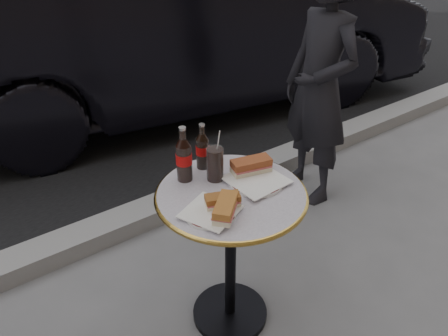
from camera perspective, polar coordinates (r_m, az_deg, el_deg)
ground at (r=2.26m, az=0.78°, el=-18.54°), size 80.00×80.00×0.00m
curb at (r=2.80m, az=-10.26°, el=-6.00°), size 40.00×0.20×0.12m
bistro_table at (r=1.99m, az=0.86°, el=-11.79°), size 0.62×0.62×0.73m
plate_left at (r=1.64m, az=-1.78°, el=-5.90°), size 0.24×0.24×0.01m
plate_right at (r=1.82m, az=4.21°, el=-1.73°), size 0.26×0.26×0.01m
sandwich_left_a at (r=1.61m, az=0.21°, el=-5.34°), size 0.17×0.16×0.05m
sandwich_left_b at (r=1.65m, az=-0.18°, el=-4.33°), size 0.15×0.11×0.05m
sandwich_right at (r=1.85m, az=3.55°, el=0.23°), size 0.18×0.12×0.06m
cola_bottle_left at (r=1.78m, az=-5.29°, el=1.84°), size 0.09×0.09×0.24m
cola_bottle_right at (r=1.87m, az=-2.84°, el=2.88°), size 0.08×0.08×0.21m
cola_glass at (r=1.80m, az=-1.18°, el=0.55°), size 0.09×0.09×0.15m
parked_car at (r=4.17m, az=-5.52°, el=18.10°), size 2.36×4.87×1.54m
pedestrian at (r=2.77m, az=12.38°, el=10.11°), size 0.41×0.58×1.51m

